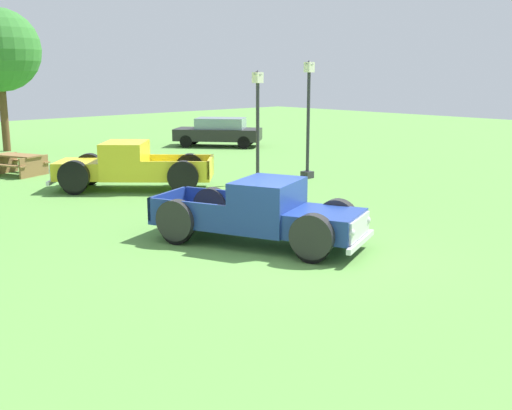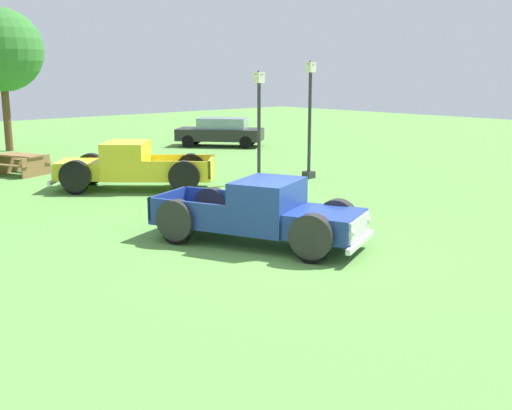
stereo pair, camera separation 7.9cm
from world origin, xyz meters
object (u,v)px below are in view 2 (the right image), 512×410
Objects in this scene: oak_tree_east at (1,50)px; pickup_truck_behind_right at (125,167)px; lamp_post_far at (310,117)px; lamp_post_near at (259,125)px; pickup_truck_foreground at (270,215)px; picnic_table at (20,162)px; sedan_distant_a at (221,131)px.

pickup_truck_behind_right is at bearing -95.00° from oak_tree_east.
lamp_post_far is at bearing -71.95° from oak_tree_east.
lamp_post_near is at bearing 170.41° from lamp_post_far.
pickup_truck_foreground is at bearing -131.11° from lamp_post_near.
lamp_post_far is (6.14, -2.62, 1.47)m from pickup_truck_behind_right.
pickup_truck_behind_right is 5.50m from picnic_table.
pickup_truck_behind_right is 13.47m from oak_tree_east.
pickup_truck_behind_right reaches higher than pickup_truck_foreground.
oak_tree_east is at bearing 108.05° from lamp_post_far.
lamp_post_far is 16.42m from oak_tree_east.
lamp_post_near is at bearing -54.80° from picnic_table.
sedan_distant_a is (10.02, 7.15, 0.02)m from pickup_truck_behind_right.
oak_tree_east is (-5.02, 15.41, 2.60)m from lamp_post_far.
lamp_post_near is 9.40m from picnic_table.
picnic_table is (-0.24, 13.43, -0.22)m from pickup_truck_foreground.
picnic_table is (-11.39, -1.83, -0.28)m from sedan_distant_a.
pickup_truck_foreground is at bearing -142.97° from lamp_post_far.
lamp_post_near reaches higher than sedan_distant_a.
sedan_distant_a is at bearing 35.53° from pickup_truck_behind_right.
pickup_truck_foreground is 8.19m from pickup_truck_behind_right.
pickup_truck_foreground is 1.13× the size of sedan_distant_a.
sedan_distant_a is at bearing 68.38° from lamp_post_far.
lamp_post_near is 1.76× the size of picnic_table.
lamp_post_near is at bearing 48.89° from pickup_truck_foreground.
pickup_truck_foreground is at bearing -126.15° from sedan_distant_a.
pickup_truck_foreground is 1.33× the size of lamp_post_near.
pickup_truck_foreground is 0.76× the size of oak_tree_east.
oak_tree_east reaches higher than lamp_post_near.
lamp_post_near reaches higher than pickup_truck_behind_right.
pickup_truck_foreground is 13.44m from picnic_table.
oak_tree_east reaches higher than pickup_truck_foreground.
oak_tree_east is at bearing 100.75° from lamp_post_near.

